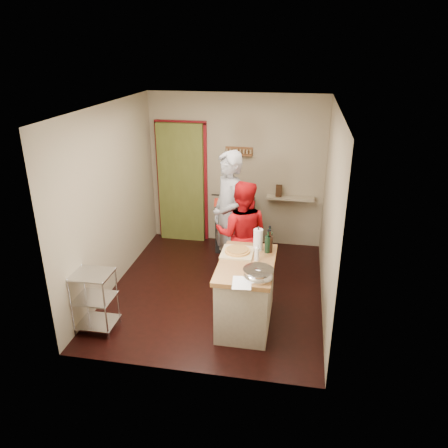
% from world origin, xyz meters
% --- Properties ---
extents(floor, '(3.50, 3.50, 0.00)m').
position_xyz_m(floor, '(0.00, 0.00, 0.00)').
color(floor, black).
rests_on(floor, ground).
extents(back_wall, '(3.00, 0.44, 2.60)m').
position_xyz_m(back_wall, '(-0.64, 1.78, 1.13)').
color(back_wall, gray).
rests_on(back_wall, ground).
extents(left_wall, '(0.04, 3.50, 2.60)m').
position_xyz_m(left_wall, '(-1.50, 0.00, 1.30)').
color(left_wall, gray).
rests_on(left_wall, ground).
extents(right_wall, '(0.04, 3.50, 2.60)m').
position_xyz_m(right_wall, '(1.50, 0.00, 1.30)').
color(right_wall, gray).
rests_on(right_wall, ground).
extents(ceiling, '(3.00, 3.50, 0.02)m').
position_xyz_m(ceiling, '(0.00, 0.00, 2.61)').
color(ceiling, white).
rests_on(ceiling, back_wall).
extents(stove, '(0.60, 0.63, 1.00)m').
position_xyz_m(stove, '(0.05, 1.42, 0.45)').
color(stove, black).
rests_on(stove, ground).
extents(wire_shelving, '(0.48, 0.40, 0.80)m').
position_xyz_m(wire_shelving, '(-1.28, -1.20, 0.44)').
color(wire_shelving, silver).
rests_on(wire_shelving, ground).
extents(island, '(0.70, 1.24, 1.17)m').
position_xyz_m(island, '(0.53, -0.71, 0.46)').
color(island, beige).
rests_on(island, ground).
extents(person_stripe, '(0.78, 0.85, 1.95)m').
position_xyz_m(person_stripe, '(0.10, 0.43, 0.98)').
color(person_stripe, '#B1B2B6').
rests_on(person_stripe, ground).
extents(person_red, '(0.78, 0.61, 1.59)m').
position_xyz_m(person_red, '(0.33, 0.25, 0.79)').
color(person_red, '#B10B10').
rests_on(person_red, ground).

